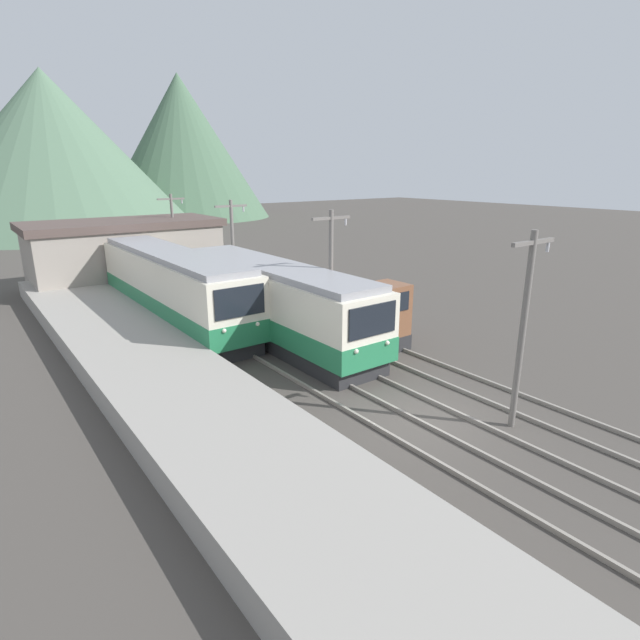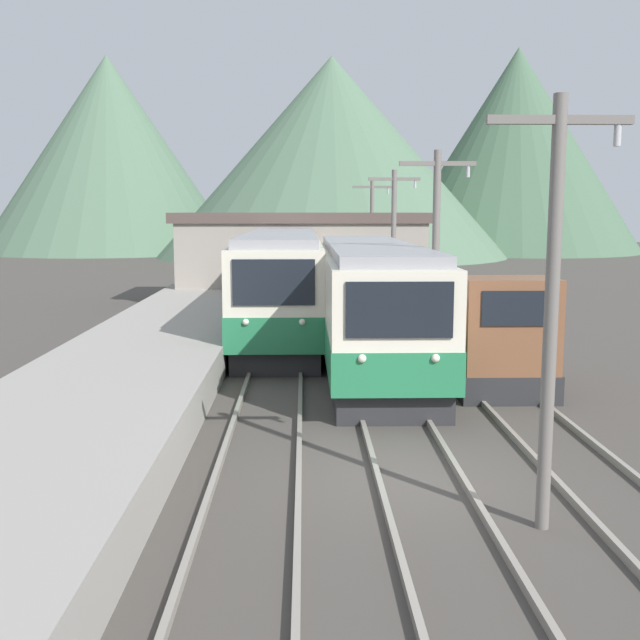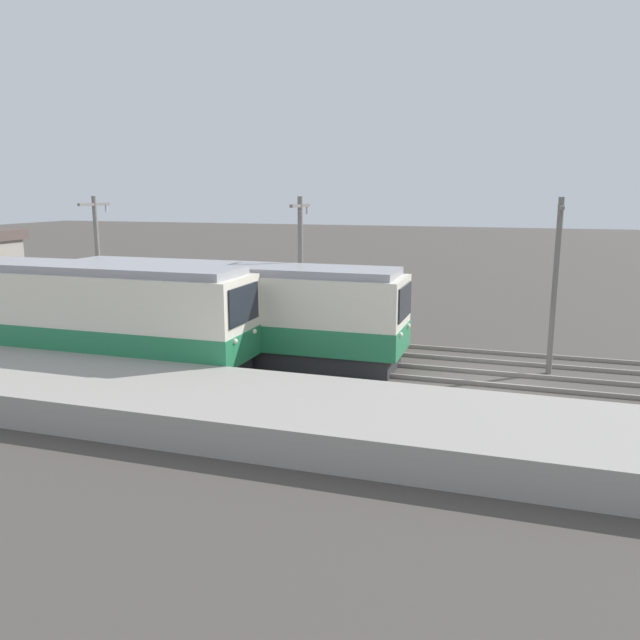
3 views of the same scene
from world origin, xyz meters
TOP-DOWN VIEW (x-y plane):
  - ground_plane at (0.00, 0.00)m, footprint 200.00×200.00m
  - platform_left at (-6.25, 0.00)m, footprint 4.50×54.00m
  - track_left at (-2.60, 0.00)m, footprint 1.54×60.00m
  - track_center at (0.20, 0.00)m, footprint 1.54×60.00m
  - track_right at (3.20, 0.00)m, footprint 1.54×60.00m
  - commuter_train_left at (-2.60, 15.36)m, footprint 2.84×15.07m
  - commuter_train_center at (0.20, 9.91)m, footprint 2.84×13.92m
  - shunting_locomotive at (3.20, 7.17)m, footprint 2.40×5.17m
  - catenary_mast_near at (1.71, -1.95)m, footprint 2.00×0.20m
  - catenary_mast_mid at (1.71, 7.41)m, footprint 2.00×0.20m
  - catenary_mast_far at (1.71, 16.77)m, footprint 2.00×0.20m

SIDE VIEW (x-z plane):
  - ground_plane at x=0.00m, z-range 0.00..0.00m
  - track_left at x=-2.60m, z-range 0.00..0.14m
  - track_center at x=0.20m, z-range 0.00..0.14m
  - track_right at x=3.20m, z-range 0.00..0.14m
  - platform_left at x=-6.25m, z-range 0.00..0.94m
  - shunting_locomotive at x=3.20m, z-range -0.29..2.71m
  - commuter_train_center at x=0.20m, z-range -0.13..3.53m
  - commuter_train_left at x=-2.60m, z-range -0.14..3.69m
  - catenary_mast_near at x=1.71m, z-range 0.31..6.49m
  - catenary_mast_mid at x=1.71m, z-range 0.31..6.49m
  - catenary_mast_far at x=1.71m, z-range 0.31..6.49m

